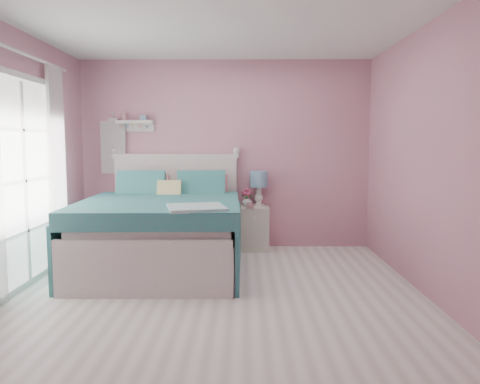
{
  "coord_description": "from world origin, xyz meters",
  "views": [
    {
      "loc": [
        0.26,
        -4.29,
        1.46
      ],
      "look_at": [
        0.21,
        1.2,
        0.89
      ],
      "focal_mm": 35.0,
      "sensor_mm": 36.0,
      "label": 1
    }
  ],
  "objects_px": {
    "vase": "(247,201)",
    "teacup": "(250,206)",
    "bed": "(163,231)",
    "nightstand": "(254,228)",
    "table_lamp": "(259,182)"
  },
  "relations": [
    {
      "from": "table_lamp",
      "to": "vase",
      "type": "height_order",
      "value": "table_lamp"
    },
    {
      "from": "bed",
      "to": "nightstand",
      "type": "relative_size",
      "value": 3.82
    },
    {
      "from": "nightstand",
      "to": "vase",
      "type": "relative_size",
      "value": 4.12
    },
    {
      "from": "teacup",
      "to": "nightstand",
      "type": "bearing_deg",
      "value": 73.04
    },
    {
      "from": "bed",
      "to": "nightstand",
      "type": "distance_m",
      "value": 1.42
    },
    {
      "from": "nightstand",
      "to": "teacup",
      "type": "distance_m",
      "value": 0.37
    },
    {
      "from": "bed",
      "to": "teacup",
      "type": "distance_m",
      "value": 1.29
    },
    {
      "from": "table_lamp",
      "to": "teacup",
      "type": "distance_m",
      "value": 0.4
    },
    {
      "from": "nightstand",
      "to": "vase",
      "type": "height_order",
      "value": "vase"
    },
    {
      "from": "bed",
      "to": "nightstand",
      "type": "bearing_deg",
      "value": 38.27
    },
    {
      "from": "bed",
      "to": "vase",
      "type": "xyz_separation_m",
      "value": [
        0.99,
        0.96,
        0.24
      ]
    },
    {
      "from": "vase",
      "to": "teacup",
      "type": "xyz_separation_m",
      "value": [
        0.04,
        -0.22,
        -0.04
      ]
    },
    {
      "from": "vase",
      "to": "teacup",
      "type": "distance_m",
      "value": 0.23
    },
    {
      "from": "bed",
      "to": "vase",
      "type": "distance_m",
      "value": 1.4
    },
    {
      "from": "nightstand",
      "to": "table_lamp",
      "type": "relative_size",
      "value": 1.24
    }
  ]
}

